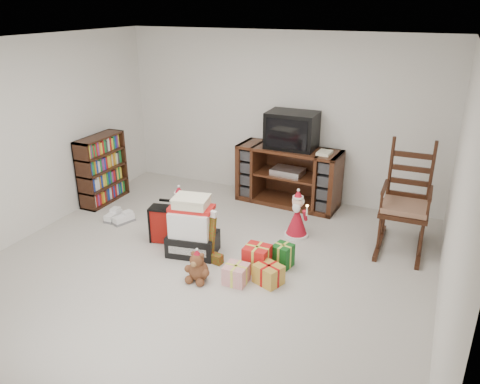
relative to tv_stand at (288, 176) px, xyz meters
name	(u,v)px	position (x,y,z in m)	size (l,w,h in m)	color
room	(201,166)	(-0.27, -2.20, 0.81)	(5.01, 5.01, 2.51)	#BAB3AA
tv_stand	(288,176)	(0.00, 0.00, 0.00)	(1.57, 0.65, 0.88)	#462214
bookshelf	(102,170)	(-2.60, -1.06, 0.06)	(0.28, 0.84, 1.03)	#331A0E
rocking_chair	(404,211)	(1.74, -0.73, 0.04)	(0.58, 0.94, 1.41)	#331A0E
gift_pile	(192,229)	(-0.57, -1.94, -0.12)	(0.64, 0.52, 0.73)	black
red_suitcase	(166,224)	(-1.03, -1.81, -0.20)	(0.40, 0.26, 0.55)	maroon
stocking	(206,234)	(-0.36, -1.97, -0.12)	(0.30, 0.13, 0.64)	#0D7B1C
teddy_bear	(198,268)	(-0.21, -2.45, -0.29)	(0.23, 0.21, 0.35)	brown
santa_figurine	(297,219)	(0.46, -1.00, -0.19)	(0.32, 0.30, 0.65)	#A81223
mrs_claus_figurine	(180,213)	(-1.03, -1.45, -0.20)	(0.31, 0.29, 0.63)	#A81223
sneaker_pair	(118,218)	(-1.96, -1.58, -0.38)	(0.39, 0.33, 0.11)	white
gift_cluster	(262,266)	(0.40, -2.09, -0.31)	(0.55, 0.85, 0.26)	red
crt_television	(292,130)	(0.01, 0.04, 0.70)	(0.72, 0.52, 0.53)	black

